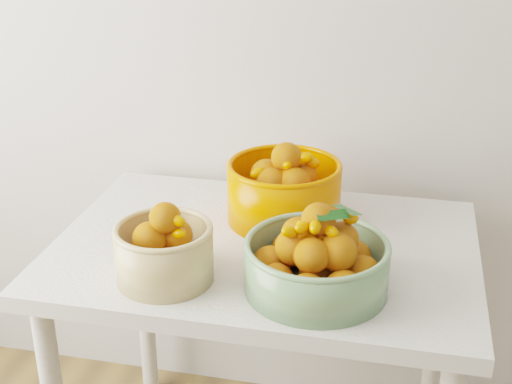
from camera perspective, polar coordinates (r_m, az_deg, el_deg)
table at (r=1.75m, az=0.70°, el=-6.91°), size 1.00×0.70×0.75m
bowl_cream at (r=1.54m, az=-7.34°, el=-4.69°), size 0.27×0.27×0.18m
bowl_green at (r=1.50m, az=4.86°, el=-5.54°), size 0.33×0.33×0.20m
bowl_orange at (r=1.79m, az=2.27°, el=0.15°), size 0.31×0.31×0.21m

